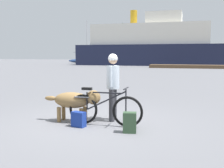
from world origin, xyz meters
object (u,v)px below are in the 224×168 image
person_cyclist (113,81)px  backpack (130,122)px  dog (75,100)px  handbag_pannier (79,119)px  bicycle (104,109)px  ferry_boat (150,46)px  sailboat_moored (87,61)px

person_cyclist → backpack: (0.64, -0.94, -0.79)m
dog → handbag_pannier: dog is taller
person_cyclist → bicycle: bearing=-96.6°
bicycle → person_cyclist: size_ratio=1.07×
handbag_pannier → ferry_boat: ferry_boat is taller
dog → sailboat_moored: bearing=110.8°
dog → handbag_pannier: (0.25, -0.41, -0.36)m
handbag_pannier → dog: bearing=122.1°
person_cyclist → sailboat_moored: size_ratio=0.21×
ferry_boat → person_cyclist: bearing=-83.5°
person_cyclist → ferry_boat: bearing=96.5°
ferry_boat → backpack: bearing=-82.7°
backpack → ferry_boat: bearing=97.3°
ferry_boat → sailboat_moored: size_ratio=2.72×
bicycle → ferry_boat: 38.33m
ferry_boat → sailboat_moored: ferry_boat is taller
person_cyclist → ferry_boat: ferry_boat is taller
bicycle → handbag_pannier: bicycle is taller
handbag_pannier → ferry_boat: (-3.67, 38.27, 2.92)m
handbag_pannier → sailboat_moored: (-16.77, 43.89, 0.32)m
person_cyclist → sailboat_moored: sailboat_moored is taller
dog → handbag_pannier: bearing=-57.9°
handbag_pannier → person_cyclist: bearing=53.1°
dog → person_cyclist: bearing=24.7°
bicycle → backpack: bearing=-30.3°
bicycle → ferry_boat: ferry_boat is taller
sailboat_moored → dog: bearing=-69.2°
person_cyclist → handbag_pannier: size_ratio=4.83×
bicycle → dog: size_ratio=1.22×
bicycle → person_cyclist: (0.06, 0.53, 0.62)m
person_cyclist → backpack: person_cyclist is taller
bicycle → sailboat_moored: bearing=111.6°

